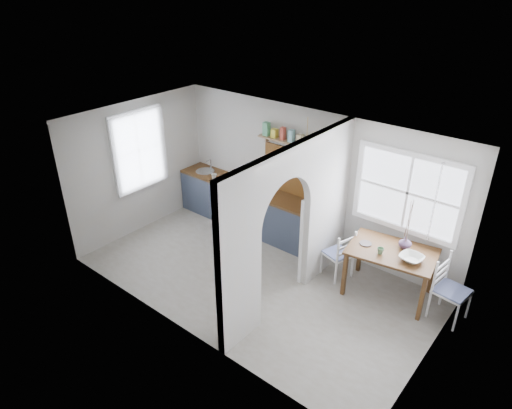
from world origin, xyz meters
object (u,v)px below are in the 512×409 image
Objects in this scene: chair_left at (338,253)px; chair_right at (452,290)px; kettle at (315,207)px; dining_table at (389,272)px; vase at (405,242)px.

chair_right is at bearing 111.83° from chair_left.
kettle is (-0.65, 0.24, 0.56)m from chair_left.
chair_left is 0.89× the size of chair_right.
dining_table is 6.39× the size of vase.
dining_table is at bearing 113.32° from chair_left.
chair_right is at bearing -6.69° from dining_table.
vase reaches higher than dining_table.
chair_left is 1.14m from vase.
chair_right reaches higher than dining_table.
chair_right is 0.96m from vase.
dining_table is 1.65m from kettle.
vase is (0.11, 0.19, 0.52)m from dining_table.
chair_right is 4.89× the size of vase.
kettle is 1.65m from vase.
kettle is at bearing -91.76° from chair_left.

